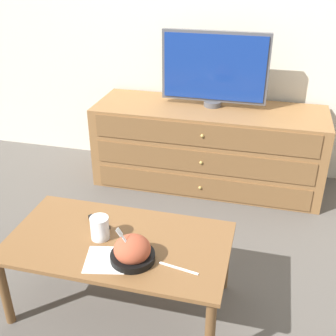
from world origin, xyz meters
TOP-DOWN VIEW (x-y plane):
  - ground_plane at (0.00, 0.00)m, footprint 12.00×12.00m
  - dresser at (0.00, -0.30)m, footprint 1.65×0.56m
  - tv at (0.01, -0.25)m, footprint 0.74×0.13m
  - coffee_table at (-0.20, -1.65)m, footprint 1.05×0.57m
  - takeout_bowl at (-0.09, -1.76)m, footprint 0.20×0.20m
  - drink_cup at (-0.29, -1.65)m, footprint 0.09×0.09m
  - napkin at (-0.21, -1.80)m, footprint 0.21×0.21m
  - knife at (0.12, -1.77)m, footprint 0.18×0.04m
  - remote_control at (-0.34, -1.54)m, footprint 0.14×0.10m

SIDE VIEW (x-z plane):
  - ground_plane at x=0.00m, z-range 0.00..0.00m
  - dresser at x=0.00m, z-range 0.00..0.60m
  - coffee_table at x=-0.20m, z-range 0.15..0.55m
  - napkin at x=-0.21m, z-range 0.40..0.40m
  - knife at x=0.12m, z-range 0.40..0.40m
  - remote_control at x=-0.34m, z-range 0.40..0.42m
  - takeout_bowl at x=-0.09m, z-range 0.36..0.53m
  - drink_cup at x=-0.29m, z-range 0.39..0.50m
  - tv at x=0.01m, z-range 0.61..1.14m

